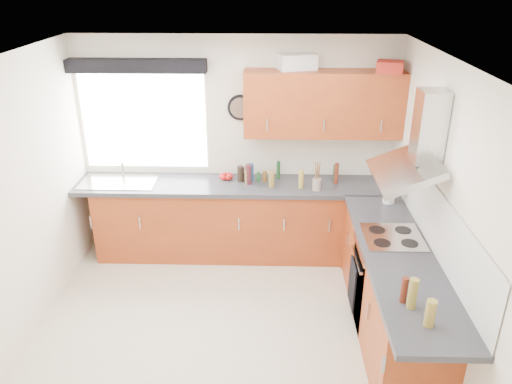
{
  "coord_description": "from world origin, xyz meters",
  "views": [
    {
      "loc": [
        0.38,
        -3.66,
        3.13
      ],
      "look_at": [
        0.25,
        0.85,
        1.1
      ],
      "focal_mm": 35.0,
      "sensor_mm": 36.0,
      "label": 1
    }
  ],
  "objects_px": {
    "oven": "(387,283)",
    "washing_machine": "(224,224)",
    "extractor_hood": "(416,147)",
    "upper_cabinets": "(323,104)"
  },
  "relations": [
    {
      "from": "oven",
      "to": "washing_machine",
      "type": "bearing_deg",
      "value": 143.52
    },
    {
      "from": "oven",
      "to": "washing_machine",
      "type": "xyz_separation_m",
      "value": [
        -1.65,
        1.22,
        -0.05
      ]
    },
    {
      "from": "extractor_hood",
      "to": "washing_machine",
      "type": "bearing_deg",
      "value": 145.12
    },
    {
      "from": "washing_machine",
      "to": "extractor_hood",
      "type": "bearing_deg",
      "value": -23.69
    },
    {
      "from": "upper_cabinets",
      "to": "washing_machine",
      "type": "distance_m",
      "value": 1.8
    },
    {
      "from": "oven",
      "to": "extractor_hood",
      "type": "height_order",
      "value": "extractor_hood"
    },
    {
      "from": "oven",
      "to": "upper_cabinets",
      "type": "xyz_separation_m",
      "value": [
        -0.55,
        1.32,
        1.38
      ]
    },
    {
      "from": "oven",
      "to": "washing_machine",
      "type": "distance_m",
      "value": 2.05
    },
    {
      "from": "upper_cabinets",
      "to": "oven",
      "type": "bearing_deg",
      "value": -67.46
    },
    {
      "from": "extractor_hood",
      "to": "upper_cabinets",
      "type": "height_order",
      "value": "upper_cabinets"
    }
  ]
}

